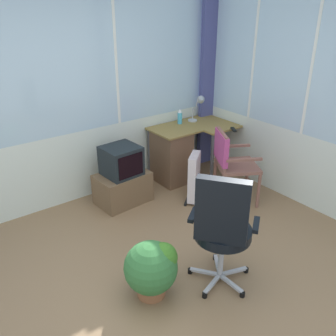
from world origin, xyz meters
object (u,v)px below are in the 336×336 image
wooden_armchair (228,157)px  tv_on_stand (122,178)px  tv_remote (234,129)px  office_chair (222,225)px  desk_lamp (199,105)px  spray_bottle (180,116)px  desk (173,153)px  space_heater (194,177)px  potted_plant (152,267)px

wooden_armchair → tv_on_stand: bearing=144.5°
tv_remote → wooden_armchair: 0.59m
wooden_armchair → office_chair: office_chair is taller
desk_lamp → spray_bottle: bearing=166.8°
office_chair → desk_lamp: bearing=53.2°
desk → wooden_armchair: (0.18, -0.87, 0.19)m
desk → tv_remote: bearing=-39.9°
space_heater → potted_plant: size_ratio=1.21×
desk_lamp → wooden_armchair: (-0.34, -0.94, -0.40)m
desk_lamp → potted_plant: 2.75m
office_chair → potted_plant: 0.69m
wooden_armchair → space_heater: (-0.31, 0.26, -0.28)m
wooden_armchair → office_chair: size_ratio=0.82×
desk_lamp → office_chair: (-1.49, -2.00, -0.35)m
desk_lamp → potted_plant: desk_lamp is taller
spray_bottle → tv_on_stand: size_ratio=0.29×
tv_remote → spray_bottle: (-0.40, 0.65, 0.09)m
desk_lamp → tv_remote: bearing=-80.2°
potted_plant → desk_lamp: bearing=40.4°
office_chair → space_heater: size_ratio=1.77×
potted_plant → tv_remote: bearing=28.2°
tv_on_stand → office_chair: bearing=-92.9°
tv_on_stand → potted_plant: 1.67m
spray_bottle → tv_remote: bearing=-58.7°
desk_lamp → tv_remote: size_ratio=2.45×
desk → tv_remote: size_ratio=7.56×
tv_on_stand → wooden_armchair: bearing=-35.5°
tv_on_stand → space_heater: tv_on_stand is taller
wooden_armchair → spray_bottle: bearing=87.6°
spray_bottle → space_heater: (-0.35, -0.74, -0.54)m
desk_lamp → office_chair: office_chair is taller
spray_bottle → space_heater: size_ratio=0.34×
desk → space_heater: (-0.13, -0.61, -0.08)m
tv_remote → space_heater: tv_remote is taller
spray_bottle → potted_plant: size_ratio=0.41×
desk → tv_on_stand: bearing=-172.9°
wooden_armchair → potted_plant: 1.89m
spray_bottle → wooden_armchair: bearing=-92.4°
space_heater → office_chair: bearing=-122.6°
tv_remote → tv_on_stand: size_ratio=0.20×
office_chair → potted_plant: bearing=153.1°
tv_remote → space_heater: 0.88m
desk_lamp → space_heater: bearing=-133.9°
space_heater → tv_on_stand: bearing=146.6°
space_heater → wooden_armchair: bearing=-40.1°
desk → spray_bottle: size_ratio=5.25×
tv_remote → office_chair: 2.13m
office_chair → tv_on_stand: size_ratio=1.50×
desk → potted_plant: size_ratio=2.16×
wooden_armchair → space_heater: wooden_armchair is taller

